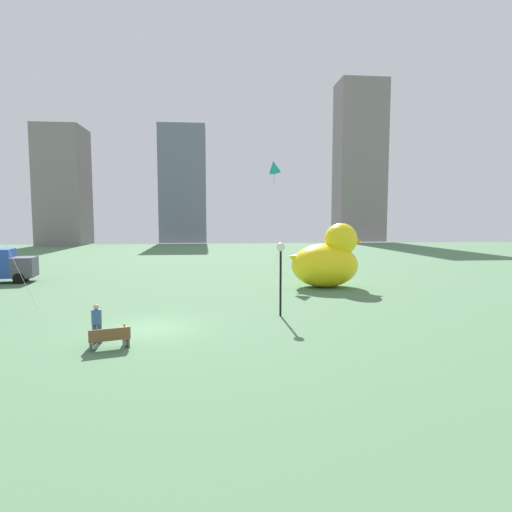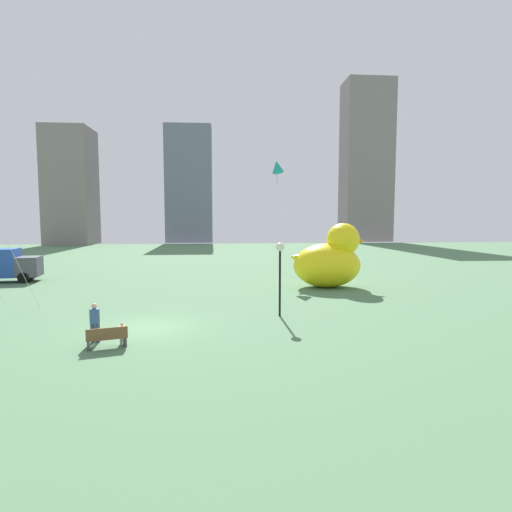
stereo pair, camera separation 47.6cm
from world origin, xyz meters
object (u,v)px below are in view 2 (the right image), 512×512
at_px(person_adult, 95,321).
at_px(person_child, 122,333).
at_px(lamppost, 280,259).
at_px(park_bench, 107,337).
at_px(kite_teal, 277,167).
at_px(giant_inflatable_duck, 330,260).

relative_size(person_adult, person_child, 1.82).
bearing_deg(person_adult, lamppost, 25.78).
height_order(park_bench, lamppost, lamppost).
height_order(lamppost, kite_teal, kite_teal).
xyz_separation_m(lamppost, kite_teal, (2.00, 16.71, 7.06)).
relative_size(lamppost, kite_teal, 0.37).
xyz_separation_m(person_adult, person_child, (1.26, -0.45, -0.43)).
bearing_deg(giant_inflatable_duck, person_child, -132.09).
distance_m(park_bench, person_child, 0.70).
xyz_separation_m(park_bench, giant_inflatable_duck, (13.15, 14.51, 1.67)).
distance_m(park_bench, lamppost, 9.83).
xyz_separation_m(park_bench, kite_teal, (9.93, 21.86, 9.76)).
xyz_separation_m(park_bench, person_child, (0.50, 0.50, 0.05)).
distance_m(park_bench, kite_teal, 25.91).
relative_size(park_bench, person_child, 1.79).
bearing_deg(person_child, park_bench, -135.06).
height_order(giant_inflatable_duck, kite_teal, kite_teal).
bearing_deg(park_bench, lamppost, 32.99).
xyz_separation_m(park_bench, person_adult, (-0.77, 0.95, 0.47)).
bearing_deg(giant_inflatable_duck, park_bench, -132.20).
xyz_separation_m(person_child, giant_inflatable_duck, (12.65, 14.01, 1.62)).
bearing_deg(park_bench, person_child, 44.94).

